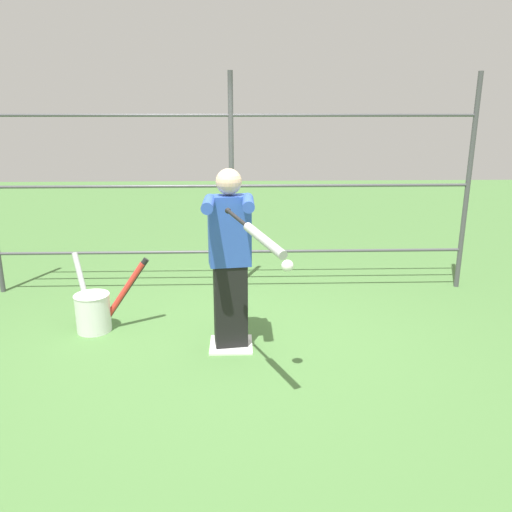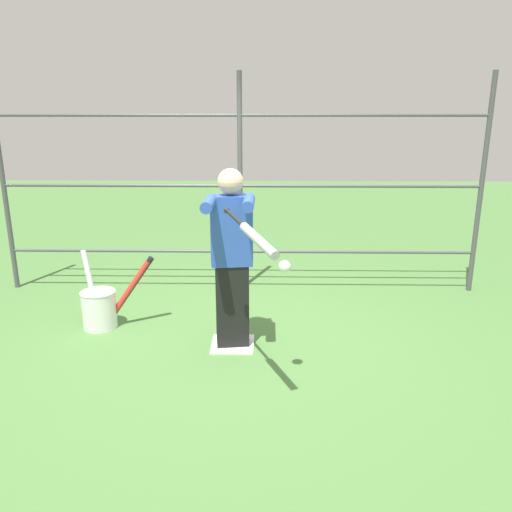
% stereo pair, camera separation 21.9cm
% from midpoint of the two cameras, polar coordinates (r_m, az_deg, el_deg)
% --- Properties ---
extents(ground_plane, '(24.00, 24.00, 0.00)m').
position_cam_midpoint_polar(ground_plane, '(4.83, -1.35, -10.16)').
color(ground_plane, '#4C7A3D').
extents(home_plate, '(0.40, 0.40, 0.02)m').
position_cam_midpoint_polar(home_plate, '(4.83, -1.36, -10.05)').
color(home_plate, white).
rests_on(home_plate, ground).
extents(fence_backstop, '(5.77, 0.06, 2.59)m').
position_cam_midpoint_polar(fence_backstop, '(6.00, -0.77, 8.01)').
color(fence_backstop, '#4C4C51').
rests_on(fence_backstop, ground).
extents(batter, '(0.43, 0.60, 1.67)m').
position_cam_midpoint_polar(batter, '(4.49, -1.44, 0.17)').
color(batter, black).
rests_on(batter, ground).
extents(baseball_bat_swinging, '(0.43, 0.83, 0.20)m').
position_cam_midpoint_polar(baseball_bat_swinging, '(3.50, 1.59, 2.28)').
color(baseball_bat_swinging, black).
extents(softball_in_flight, '(0.10, 0.10, 0.10)m').
position_cam_midpoint_polar(softball_in_flight, '(3.83, 4.93, -1.21)').
color(softball_in_flight, white).
extents(bat_bucket, '(0.87, 0.61, 0.74)m').
position_cam_midpoint_polar(bat_bucket, '(5.35, -16.09, -5.52)').
color(bat_bucket, white).
rests_on(bat_bucket, ground).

